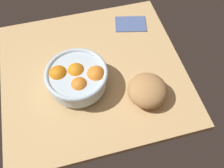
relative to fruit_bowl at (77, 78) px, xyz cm
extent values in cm
cube|color=tan|center=(6.70, 5.67, -7.49)|extent=(71.15, 67.37, 3.00)
cylinder|color=silver|center=(-0.08, 0.15, -5.04)|extent=(10.21, 10.21, 1.92)
cylinder|color=silver|center=(-0.08, 0.15, -0.76)|extent=(21.02, 21.02, 6.63)
torus|color=silver|center=(-0.08, 0.15, 2.55)|extent=(22.62, 22.62, 1.60)
sphere|color=orange|center=(0.11, 1.80, 0.78)|extent=(6.90, 6.90, 6.90)
sphere|color=orange|center=(-6.23, 2.08, 0.83)|extent=(7.22, 7.22, 7.22)
sphere|color=orange|center=(0.10, -4.37, 0.74)|extent=(6.68, 6.68, 6.68)
sphere|color=orange|center=(6.23, -1.60, 0.87)|extent=(7.45, 7.45, 7.45)
ellipsoid|color=tan|center=(23.21, -10.64, -1.70)|extent=(20.19, 20.19, 8.59)
cube|color=#4E639A|center=(28.56, 26.52, -5.58)|extent=(15.55, 12.38, 0.83)
camera|label=1|loc=(-0.73, -51.99, 75.11)|focal=40.35mm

